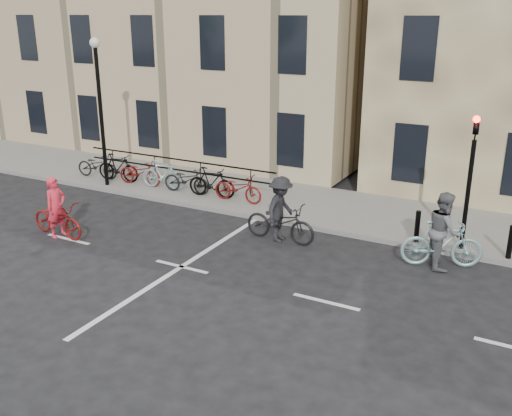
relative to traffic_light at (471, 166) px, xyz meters
The scene contains 11 objects.
ground 7.96m from the traffic_light, 145.01° to the right, with size 120.00×120.00×0.00m, color black.
sidewalk 10.60m from the traffic_light, behind, with size 46.00×4.00×0.15m, color slate.
building_west 17.70m from the traffic_light, 150.33° to the left, with size 20.00×10.00×10.00m, color tan.
traffic_light is the anchor object (origin of this frame).
lamp_post 12.74m from the traffic_light, behind, with size 0.36×0.36×5.28m.
bollard_east 2.21m from the traffic_light, behind, with size 0.14×0.14×0.90m, color black.
bollard_west 2.21m from the traffic_light, ahead, with size 0.14×0.14×0.90m, color black.
parked_bikes 10.73m from the traffic_light, behind, with size 8.30×1.23×1.05m.
cyclist_pink 11.61m from the traffic_light, 158.17° to the right, with size 2.05×0.86×1.78m.
cyclist_grey 2.02m from the traffic_light, 106.46° to the right, with size 2.14×1.31×2.00m.
cyclist_dark 5.27m from the traffic_light, 162.45° to the right, with size 2.16×1.25×1.91m.
Camera 1 is at (8.08, -10.92, 6.22)m, focal length 40.00 mm.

